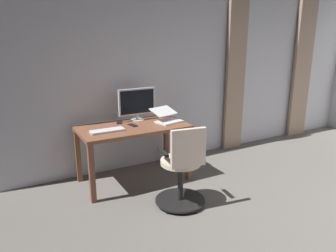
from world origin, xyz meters
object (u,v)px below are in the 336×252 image
Objects in this scene: office_chair at (183,170)px; laptop at (167,118)px; computer_keyboard at (107,131)px; cell_phone_by_monitor at (119,122)px; desk at (133,133)px; computer_monitor at (137,103)px; cell_phone_face_up at (133,125)px.

office_chair reaches higher than laptop.
cell_phone_by_monitor is at bearing -130.59° from computer_keyboard.
laptop is at bearing 80.59° from office_chair.
computer_monitor is at bearing -124.34° from desk.
desk is 0.44m from computer_monitor.
computer_monitor reaches higher than cell_phone_by_monitor.
computer_monitor is 1.28× the size of computer_keyboard.
laptop reaches higher than desk.
computer_keyboard is 0.84m from laptop.
computer_keyboard reaches higher than cell_phone_by_monitor.
laptop is 2.81× the size of cell_phone_by_monitor.
desk is 0.10m from cell_phone_face_up.
desk is at bearing -166.62° from computer_keyboard.
cell_phone_face_up is at bearing -164.41° from computer_keyboard.
laptop reaches higher than cell_phone_by_monitor.
office_chair is 1.23m from computer_monitor.
desk is at bearing 111.23° from office_chair.
office_chair is (-0.20, 0.87, -0.21)m from desk.
computer_keyboard is 2.76× the size of cell_phone_face_up.
cell_phone_face_up is at bearing 138.86° from cell_phone_by_monitor.
laptop is (-0.27, -0.85, 0.35)m from office_chair.
cell_phone_by_monitor is (0.57, -0.25, -0.05)m from laptop.
computer_monitor is 3.55× the size of cell_phone_by_monitor.
cell_phone_face_up is (-0.00, -0.02, 0.10)m from desk.
computer_monitor is 0.36m from cell_phone_face_up.
computer_monitor is 0.44m from laptop.
computer_keyboard is 2.76× the size of cell_phone_by_monitor.
office_chair is at bearing 128.28° from cell_phone_by_monitor.
computer_monitor is at bearing -136.18° from cell_phone_face_up.
desk is at bearing 55.66° from computer_monitor.
computer_monitor is at bearing -153.65° from cell_phone_by_monitor.
cell_phone_by_monitor is at bearing -74.61° from cell_phone_face_up.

